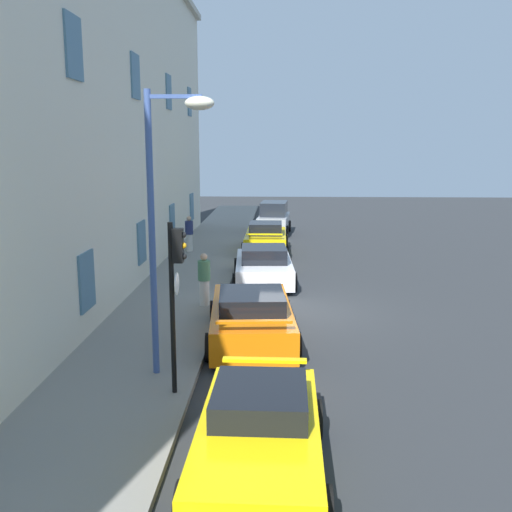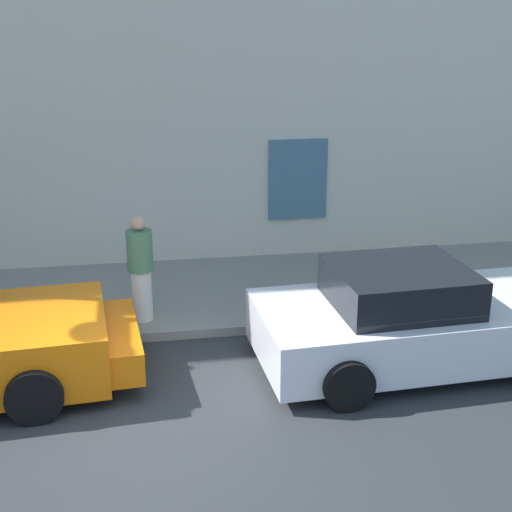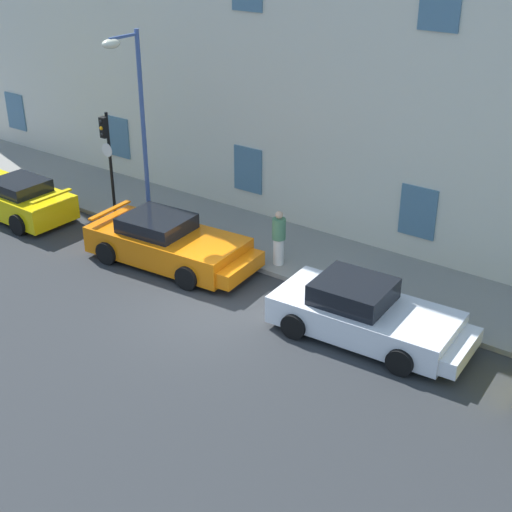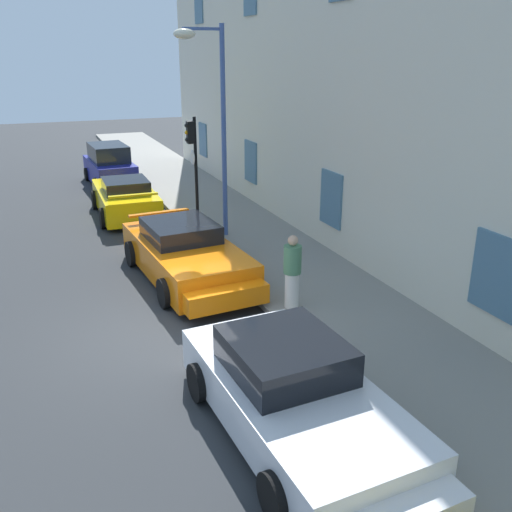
# 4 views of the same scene
# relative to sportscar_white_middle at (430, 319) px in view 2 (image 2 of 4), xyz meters

# --- Properties ---
(ground_plane) EXTENTS (80.00, 80.00, 0.00)m
(ground_plane) POSITION_rel_sportscar_white_middle_xyz_m (-3.90, -1.21, -0.60)
(ground_plane) COLOR #2B2D30
(sidewalk) EXTENTS (60.00, 3.19, 0.14)m
(sidewalk) POSITION_rel_sportscar_white_middle_xyz_m (-3.90, 2.78, -0.53)
(sidewalk) COLOR gray
(sidewalk) RESTS_ON ground
(sportscar_white_middle) EXTENTS (4.93, 2.42, 1.39)m
(sportscar_white_middle) POSITION_rel_sportscar_white_middle_xyz_m (0.00, 0.00, 0.00)
(sportscar_white_middle) COLOR white
(sportscar_white_middle) RESTS_ON ground
(pedestrian_admiring) EXTENTS (0.54, 0.54, 1.64)m
(pedestrian_admiring) POSITION_rel_sportscar_white_middle_xyz_m (-3.87, 1.72, 0.37)
(pedestrian_admiring) COLOR silver
(pedestrian_admiring) RESTS_ON sidewalk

